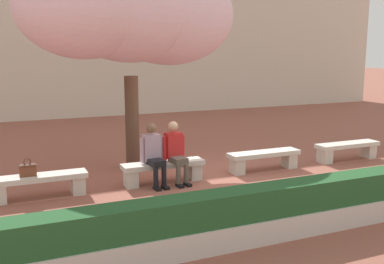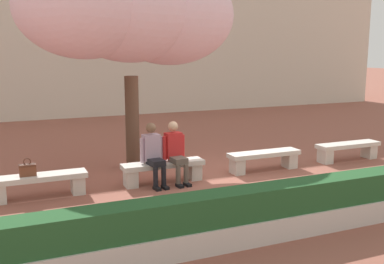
% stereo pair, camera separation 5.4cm
% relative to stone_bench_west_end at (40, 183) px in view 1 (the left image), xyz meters
% --- Properties ---
extents(ground_plane, '(100.00, 100.00, 0.00)m').
position_rel_stone_bench_west_end_xyz_m(ground_plane, '(3.71, 0.00, -0.30)').
color(ground_plane, '#8E5142').
extents(building_facade, '(28.00, 4.00, 9.16)m').
position_rel_stone_bench_west_end_xyz_m(building_facade, '(3.71, 12.07, 4.28)').
color(building_facade, beige).
rests_on(building_facade, ground).
extents(stone_bench_west_end, '(1.75, 0.43, 0.45)m').
position_rel_stone_bench_west_end_xyz_m(stone_bench_west_end, '(0.00, 0.00, 0.00)').
color(stone_bench_west_end, beige).
rests_on(stone_bench_west_end, ground).
extents(stone_bench_near_west, '(1.75, 0.43, 0.45)m').
position_rel_stone_bench_west_end_xyz_m(stone_bench_near_west, '(2.47, 0.00, 0.00)').
color(stone_bench_near_west, beige).
rests_on(stone_bench_near_west, ground).
extents(stone_bench_center, '(1.75, 0.43, 0.45)m').
position_rel_stone_bench_west_end_xyz_m(stone_bench_center, '(4.94, 0.00, 0.00)').
color(stone_bench_center, beige).
rests_on(stone_bench_center, ground).
extents(stone_bench_near_east, '(1.75, 0.43, 0.45)m').
position_rel_stone_bench_west_end_xyz_m(stone_bench_near_east, '(7.41, 0.00, 0.00)').
color(stone_bench_near_east, beige).
rests_on(stone_bench_near_east, ground).
extents(person_seated_left, '(0.51, 0.71, 1.29)m').
position_rel_stone_bench_west_end_xyz_m(person_seated_left, '(2.24, -0.05, 0.40)').
color(person_seated_left, black).
rests_on(person_seated_left, ground).
extents(person_seated_right, '(0.51, 0.71, 1.29)m').
position_rel_stone_bench_west_end_xyz_m(person_seated_right, '(2.72, -0.05, 0.40)').
color(person_seated_right, black).
rests_on(person_seated_right, ground).
extents(handbag, '(0.30, 0.15, 0.34)m').
position_rel_stone_bench_west_end_xyz_m(handbag, '(-0.19, 0.00, 0.28)').
color(handbag, brown).
rests_on(handbag, stone_bench_west_end).
extents(cherry_tree_main, '(5.02, 3.24, 4.73)m').
position_rel_stone_bench_west_end_xyz_m(cherry_tree_main, '(2.24, 1.32, 3.28)').
color(cherry_tree_main, '#513828').
rests_on(cherry_tree_main, ground).
extents(planter_hedge_foreground, '(11.38, 0.50, 0.80)m').
position_rel_stone_bench_west_end_xyz_m(planter_hedge_foreground, '(3.71, -3.26, 0.08)').
color(planter_hedge_foreground, beige).
rests_on(planter_hedge_foreground, ground).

